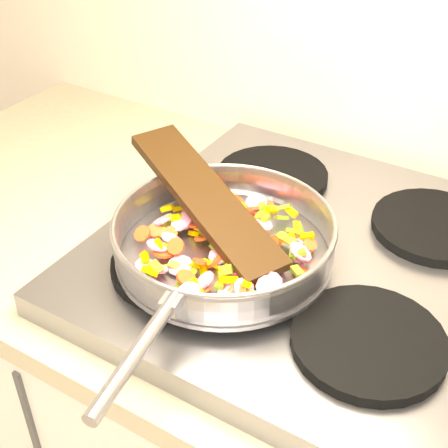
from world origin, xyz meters
The scene contains 8 objects.
cooktop centered at (-0.70, 1.67, 0.92)m, with size 0.60×0.60×0.04m, color #939399.
grate_fl centered at (-0.84, 1.52, 0.95)m, with size 0.19×0.19×0.02m, color black.
grate_fr centered at (-0.56, 1.52, 0.95)m, with size 0.19×0.19×0.02m, color black.
grate_bl centered at (-0.84, 1.81, 0.95)m, with size 0.19×0.19×0.02m, color black.
grate_br centered at (-0.56, 1.81, 0.95)m, with size 0.19×0.19×0.02m, color black.
saute_pan centered at (-0.79, 1.57, 0.99)m, with size 0.35×0.51×0.06m.
vegetable_heap centered at (-0.79, 1.57, 0.97)m, with size 0.26×0.28×0.05m.
wooden_spatula centered at (-0.85, 1.61, 1.01)m, with size 0.32×0.07×0.02m, color black.
Camera 1 is at (-0.43, 0.98, 1.50)m, focal length 50.00 mm.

